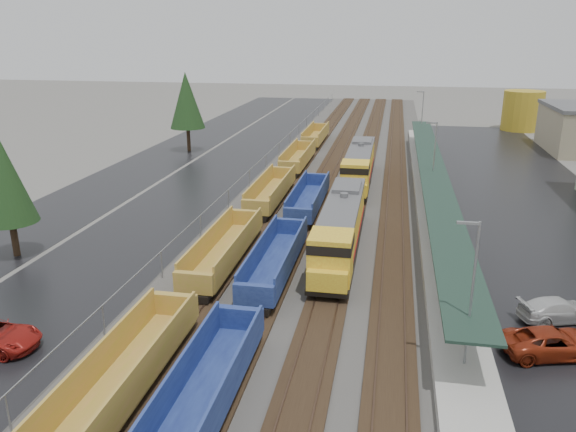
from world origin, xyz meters
name	(u,v)px	position (x,y,z in m)	size (l,w,h in m)	color
ballast_strip	(344,174)	(0.00, 60.00, 0.04)	(20.00, 160.00, 0.08)	#302D2B
trackbed	(344,173)	(0.00, 60.00, 0.16)	(14.60, 160.00, 0.22)	black
west_parking_lot	(223,169)	(-15.00, 60.00, 0.01)	(10.00, 160.00, 0.02)	black
west_road	(147,166)	(-25.00, 60.00, 0.01)	(9.00, 160.00, 0.02)	black
east_commuter_lot	(532,208)	(19.00, 50.00, 0.01)	(16.00, 100.00, 0.02)	black
station_platform	(431,196)	(9.50, 50.01, 0.73)	(3.00, 80.00, 8.00)	#9E9B93
chainlink_fence	(263,161)	(-9.50, 58.44, 1.61)	(0.08, 160.04, 2.02)	gray
distant_hills	(508,80)	(44.79, 210.68, 0.00)	(301.00, 140.00, 25.20)	#4B5643
tree_west_near	(5,181)	(-22.00, 30.00, 5.82)	(3.96, 3.96, 9.00)	#332316
tree_west_far	(186,100)	(-23.00, 70.00, 7.12)	(4.84, 4.84, 11.00)	#332316
locomotive_lead	(340,228)	(2.00, 34.40, 2.21)	(2.75, 18.10, 4.10)	black
locomotive_trail	(359,166)	(2.00, 55.40, 2.21)	(2.75, 18.10, 4.10)	black
well_string_yellow	(225,250)	(-6.00, 31.14, 1.14)	(2.56, 108.46, 2.27)	#A1902C
well_string_blue	(204,393)	(-2.00, 14.79, 1.12)	(2.49, 73.72, 2.21)	navy
storage_tank	(523,111)	(27.07, 97.74, 3.35)	(6.69, 6.69, 6.69)	#AC8E22
parked_car_east_b	(552,343)	(14.19, 22.78, 0.72)	(5.17, 2.38, 1.44)	maroon
parked_car_east_c	(559,310)	(15.51, 26.77, 0.68)	(4.69, 1.91, 1.36)	silver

